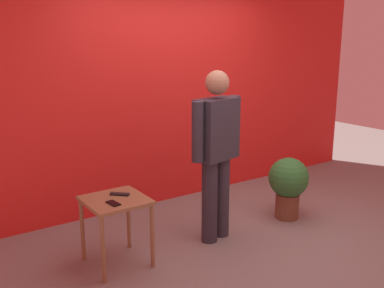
{
  "coord_description": "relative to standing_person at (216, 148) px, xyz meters",
  "views": [
    {
      "loc": [
        -2.77,
        -2.92,
        1.96
      ],
      "look_at": [
        -0.38,
        0.55,
        0.94
      ],
      "focal_mm": 41.41,
      "sensor_mm": 36.0,
      "label": 1
    }
  ],
  "objects": [
    {
      "name": "ground_plane",
      "position": [
        0.25,
        -0.33,
        -0.93
      ],
      "size": [
        12.0,
        12.0,
        0.0
      ],
      "primitive_type": "plane",
      "color": "gray"
    },
    {
      "name": "back_wall_red",
      "position": [
        0.25,
        1.25,
        0.72
      ],
      "size": [
        6.14,
        0.12,
        3.31
      ],
      "primitive_type": "cube",
      "color": "red",
      "rests_on": "ground_plane"
    },
    {
      "name": "standing_person",
      "position": [
        0.0,
        0.0,
        0.0
      ],
      "size": [
        0.66,
        0.32,
        1.67
      ],
      "color": "#2D2D38",
      "rests_on": "ground_plane"
    },
    {
      "name": "side_table",
      "position": [
        -1.03,
        0.07,
        -0.42
      ],
      "size": [
        0.51,
        0.51,
        0.61
      ],
      "color": "olive",
      "rests_on": "ground_plane"
    },
    {
      "name": "cell_phone",
      "position": [
        -1.1,
        -0.03,
        -0.32
      ],
      "size": [
        0.09,
        0.15,
        0.01
      ],
      "primitive_type": "cube",
      "rotation": [
        0.0,
        0.0,
        0.11
      ],
      "color": "black",
      "rests_on": "side_table"
    },
    {
      "name": "tv_remote",
      "position": [
        -0.96,
        0.13,
        -0.31
      ],
      "size": [
        0.15,
        0.15,
        0.02
      ],
      "primitive_type": "cube",
      "rotation": [
        0.0,
        0.0,
        0.8
      ],
      "color": "black",
      "rests_on": "side_table"
    },
    {
      "name": "potted_plant",
      "position": [
        0.97,
        -0.04,
        -0.53
      ],
      "size": [
        0.44,
        0.44,
        0.69
      ],
      "color": "brown",
      "rests_on": "ground_plane"
    }
  ]
}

